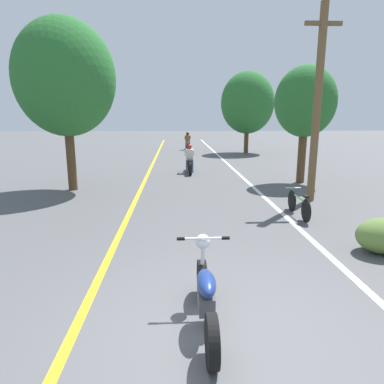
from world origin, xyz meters
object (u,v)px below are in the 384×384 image
at_px(roadside_tree_left, 65,78).
at_px(motorcycle_rider_lead, 190,162).
at_px(utility_pole, 317,104).
at_px(roadside_tree_right_near, 305,102).
at_px(motorcycle_rider_far, 188,143).
at_px(motorcycle_foreground, 206,294).
at_px(bicycle_parked, 299,205).
at_px(roadside_tree_right_far, 248,103).

bearing_deg(roadside_tree_left, motorcycle_rider_lead, 39.60).
relative_size(utility_pole, roadside_tree_right_near, 1.28).
relative_size(motorcycle_rider_lead, motorcycle_rider_far, 1.08).
bearing_deg(motorcycle_rider_far, motorcycle_foreground, -91.48).
bearing_deg(motorcycle_rider_far, utility_pole, -78.97).
bearing_deg(utility_pole, roadside_tree_right_near, 75.78).
xyz_separation_m(motorcycle_rider_far, bicycle_parked, (2.33, -18.98, -0.21)).
relative_size(roadside_tree_right_near, motorcycle_rider_lead, 2.13).
height_order(motorcycle_foreground, motorcycle_rider_lead, motorcycle_rider_lead).
distance_m(utility_pole, roadside_tree_right_near, 3.15).
xyz_separation_m(utility_pole, roadside_tree_left, (-8.15, 2.04, 0.91)).
height_order(utility_pole, motorcycle_rider_far, utility_pole).
relative_size(roadside_tree_left, motorcycle_rider_far, 2.98).
bearing_deg(utility_pole, roadside_tree_right_far, 86.55).
distance_m(motorcycle_foreground, motorcycle_rider_lead, 12.33).
bearing_deg(motorcycle_rider_far, roadside_tree_right_near, -73.74).
distance_m(roadside_tree_right_far, motorcycle_rider_lead, 10.46).
distance_m(motorcycle_rider_far, bicycle_parked, 19.12).
bearing_deg(roadside_tree_left, utility_pole, -14.08).
relative_size(roadside_tree_right_far, motorcycle_rider_lead, 2.69).
distance_m(utility_pole, roadside_tree_left, 8.45).
height_order(roadside_tree_left, motorcycle_foreground, roadside_tree_left).
xyz_separation_m(roadside_tree_right_far, bicycle_parked, (-1.91, -16.41, -3.27)).
distance_m(roadside_tree_right_near, motorcycle_rider_lead, 5.85).
bearing_deg(motorcycle_rider_far, bicycle_parked, -83.00).
bearing_deg(roadside_tree_right_far, motorcycle_foreground, -102.89).
relative_size(roadside_tree_right_near, roadside_tree_right_far, 0.79).
height_order(utility_pole, bicycle_parked, utility_pole).
bearing_deg(roadside_tree_left, roadside_tree_right_far, 54.36).
bearing_deg(motorcycle_rider_lead, motorcycle_rider_far, 88.43).
bearing_deg(roadside_tree_right_far, roadside_tree_left, -125.64).
relative_size(roadside_tree_left, motorcycle_rider_lead, 2.76).
relative_size(motorcycle_foreground, bicycle_parked, 1.19).
relative_size(roadside_tree_right_far, motorcycle_foreground, 2.89).
height_order(utility_pole, roadside_tree_left, roadside_tree_left).
xyz_separation_m(roadside_tree_right_far, motorcycle_rider_far, (-4.24, 2.57, -3.07)).
bearing_deg(motorcycle_rider_lead, roadside_tree_right_far, 62.88).
distance_m(roadside_tree_right_far, bicycle_parked, 16.84).
bearing_deg(roadside_tree_right_far, utility_pole, -93.45).
height_order(roadside_tree_left, motorcycle_rider_far, roadside_tree_left).
height_order(roadside_tree_right_far, roadside_tree_left, roadside_tree_left).
bearing_deg(motorcycle_rider_far, roadside_tree_right_far, -31.19).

